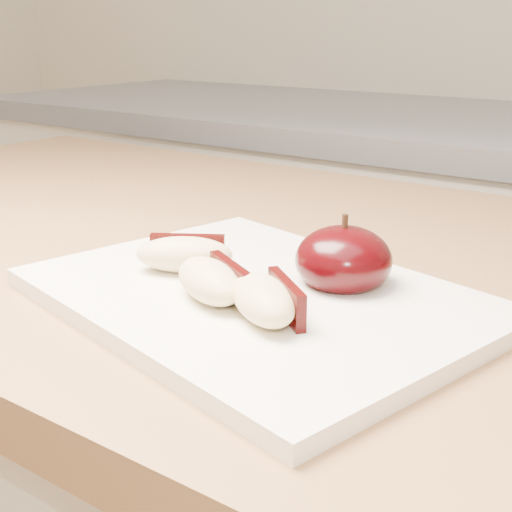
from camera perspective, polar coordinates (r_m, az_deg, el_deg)
The scene contains 5 objects.
cutting_board at distance 0.51m, azimuth 0.00°, elevation -3.32°, with size 0.32×0.23×0.01m, color white.
apple_half at distance 0.52m, azimuth 7.01°, elevation -0.32°, with size 0.09×0.09×0.06m.
apple_wedge_a at distance 0.55m, azimuth -5.72°, elevation 0.18°, with size 0.08×0.07×0.03m.
apple_wedge_b at distance 0.49m, azimuth -3.54°, elevation -1.96°, with size 0.08×0.07×0.03m.
apple_wedge_c at distance 0.46m, azimuth 0.80°, elevation -3.47°, with size 0.08×0.07×0.03m.
Camera 1 is at (0.22, -0.02, 1.10)m, focal length 50.00 mm.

